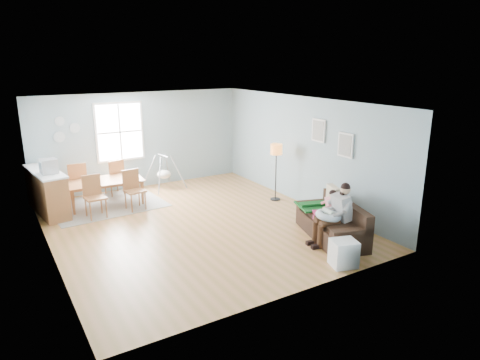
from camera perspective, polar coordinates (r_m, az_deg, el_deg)
room at (r=9.10m, az=-6.36°, el=8.49°), size 8.40×9.40×3.90m
window at (r=12.23m, az=-15.76°, el=6.20°), size 1.32×0.08×1.62m
pictures at (r=9.98m, az=12.12°, el=5.56°), size 0.05×1.34×0.74m
wall_plates at (r=11.92m, az=-22.35°, el=6.25°), size 0.67×0.02×0.66m
sofa at (r=9.07m, az=12.38°, el=-5.87°), size 1.35×2.06×0.77m
green_throw at (r=9.50m, az=10.41°, el=-3.35°), size 1.05×0.96×0.04m
beige_pillow at (r=9.43m, az=12.32°, el=-2.21°), size 0.28×0.49×0.47m
father at (r=8.65m, az=12.59°, el=-4.20°), size 0.91×0.49×1.24m
nursing_pillow at (r=8.61m, az=11.70°, el=-4.66°), size 0.70×0.69×0.21m
infant at (r=8.62m, az=11.62°, el=-4.15°), size 0.15×0.34×0.13m
toddler at (r=9.06m, az=11.64°, el=-3.26°), size 0.53×0.41×0.79m
floor_lamp at (r=10.99m, az=4.86°, el=3.47°), size 0.30×0.30×1.48m
storage_cube at (r=7.91m, az=13.60°, el=-9.48°), size 0.53×0.50×0.48m
rug at (r=11.38m, az=-17.33°, el=-3.16°), size 2.80×2.21×0.01m
dining_table at (r=11.29m, az=-17.46°, el=-1.64°), size 1.89×1.12×0.65m
chair_sw at (r=10.48m, az=-18.94°, el=-1.68°), size 0.48×0.48×0.99m
chair_se at (r=10.77m, az=-14.07°, el=-0.88°), size 0.49×0.49×0.98m
chair_nw at (r=11.70m, az=-20.86°, el=0.07°), size 0.49×0.49×1.04m
chair_ne at (r=11.97m, az=-16.31°, el=0.64°), size 0.53×0.53×0.99m
counter at (r=11.16m, az=-24.35°, el=-1.40°), size 0.79×1.93×1.05m
monitor at (r=10.66m, az=-24.19°, el=1.69°), size 0.39×0.37×0.33m
baby_swing at (r=12.33m, az=-10.10°, el=0.83°), size 1.08×1.09×0.97m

